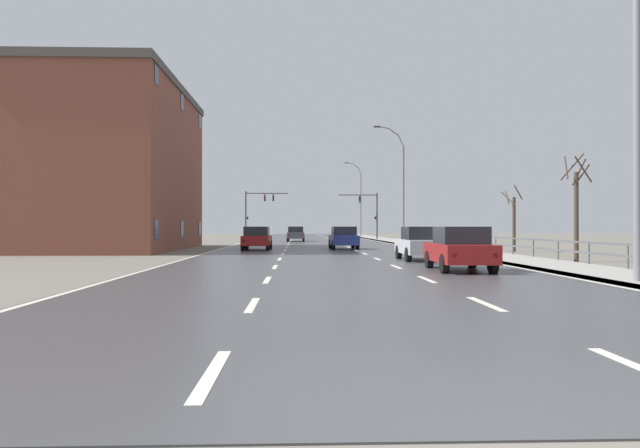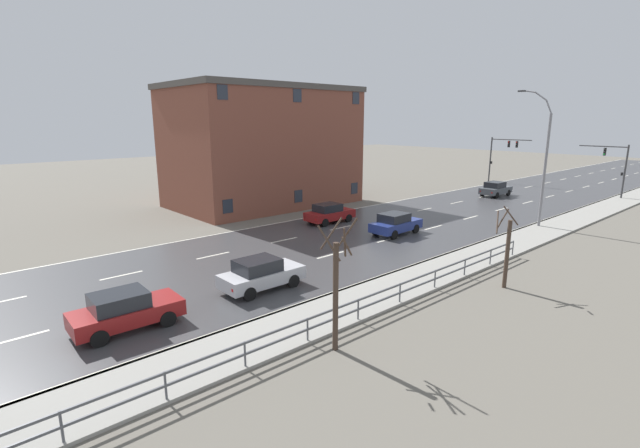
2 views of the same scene
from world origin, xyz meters
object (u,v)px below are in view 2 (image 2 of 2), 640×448
(traffic_signal_right, at_px, (616,163))
(car_far_right, at_px, (329,213))
(car_far_left, at_px, (496,189))
(car_near_right, at_px, (261,274))
(car_distant, at_px, (125,310))
(brick_building, at_px, (263,146))
(street_lamp_midground, at_px, (543,162))
(car_near_left, at_px, (396,223))
(traffic_signal_left, at_px, (500,152))

(traffic_signal_right, xyz_separation_m, car_far_right, (-11.26, -30.31, -2.88))
(car_far_left, relative_size, car_near_right, 1.00)
(car_distant, bearing_deg, car_far_left, 99.71)
(brick_building, bearing_deg, street_lamp_midground, 24.26)
(car_far_left, bearing_deg, car_near_left, -80.45)
(car_near_left, bearing_deg, street_lamp_midground, 58.65)
(traffic_signal_right, bearing_deg, car_near_right, -93.78)
(traffic_signal_left, bearing_deg, car_near_left, -75.20)
(car_near_left, distance_m, car_near_right, 13.64)
(street_lamp_midground, relative_size, car_far_right, 2.50)
(car_near_right, bearing_deg, street_lamp_midground, 82.41)
(traffic_signal_left, xyz_separation_m, car_far_right, (2.37, -32.28, -3.26))
(car_near_right, relative_size, car_far_right, 1.00)
(street_lamp_midground, xyz_separation_m, car_near_left, (-5.76, -9.98, -4.21))
(street_lamp_midground, xyz_separation_m, brick_building, (-22.13, -9.97, 0.58))
(car_far_left, xyz_separation_m, car_far_right, (-2.48, -22.21, 0.00))
(car_near_left, xyz_separation_m, brick_building, (-16.38, 0.00, 4.80))
(traffic_signal_right, distance_m, car_far_right, 32.46)
(street_lamp_midground, bearing_deg, car_distant, -96.07)
(traffic_signal_left, relative_size, car_distant, 1.42)
(car_far_right, bearing_deg, car_distant, -64.89)
(street_lamp_midground, bearing_deg, brick_building, -155.74)
(car_far_left, bearing_deg, street_lamp_midground, -50.32)
(traffic_signal_right, height_order, car_near_right, traffic_signal_right)
(brick_building, bearing_deg, car_far_right, -5.63)
(traffic_signal_right, bearing_deg, car_far_right, -110.38)
(street_lamp_midground, xyz_separation_m, traffic_signal_right, (-0.38, 19.30, -1.33))
(car_near_right, bearing_deg, car_distant, -89.56)
(traffic_signal_right, bearing_deg, street_lamp_midground, -88.88)
(traffic_signal_right, bearing_deg, car_near_left, -100.41)
(traffic_signal_left, xyz_separation_m, brick_building, (-8.12, -31.25, 1.54))
(car_far_right, relative_size, brick_building, 0.24)
(street_lamp_midground, relative_size, car_distant, 2.48)
(car_near_left, relative_size, car_far_left, 1.01)
(car_far_left, bearing_deg, traffic_signal_left, 116.11)
(traffic_signal_left, xyz_separation_m, car_distant, (10.84, -51.05, -3.26))
(car_near_left, xyz_separation_m, car_distant, (2.59, -19.80, 0.00))
(traffic_signal_left, height_order, car_far_left, traffic_signal_left)
(car_distant, bearing_deg, car_near_right, 91.64)
(car_near_left, distance_m, brick_building, 17.07)
(street_lamp_midground, height_order, car_near_right, street_lamp_midground)
(traffic_signal_left, distance_m, car_far_right, 32.53)
(car_near_left, height_order, car_far_left, same)
(street_lamp_midground, distance_m, car_distant, 30.24)
(traffic_signal_right, bearing_deg, car_distant, -93.26)
(traffic_signal_left, distance_m, car_near_right, 46.05)
(street_lamp_midground, xyz_separation_m, car_far_right, (-11.64, -11.01, -4.21))
(car_distant, bearing_deg, traffic_signal_left, 103.38)
(car_near_right, bearing_deg, car_far_right, 124.52)
(car_far_left, distance_m, car_far_right, 22.35)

